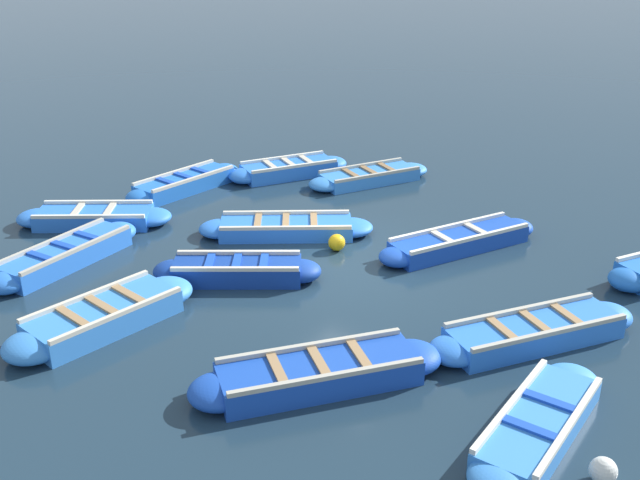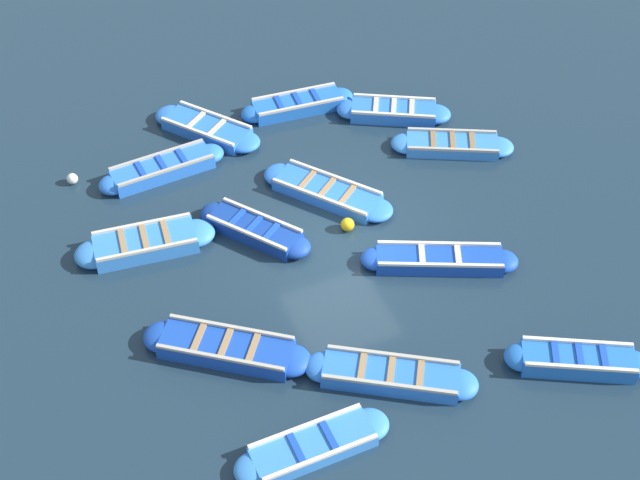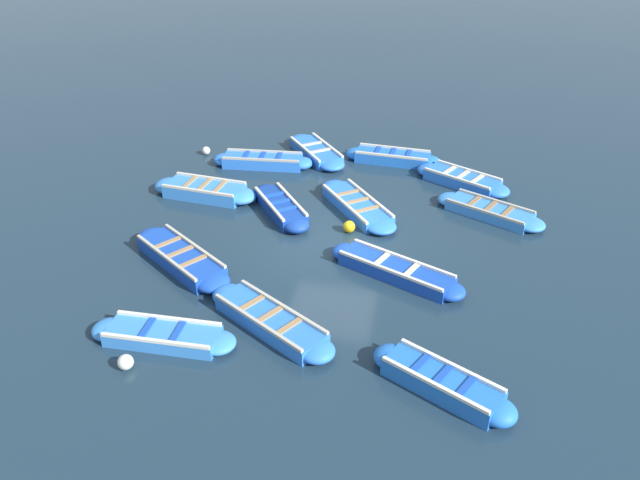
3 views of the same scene
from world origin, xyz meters
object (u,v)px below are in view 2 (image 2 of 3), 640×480
object	(u,v)px
boat_drifting	(393,112)
boat_bow_out	(255,230)
boat_stern_in	(298,105)
buoy_white_drifting	(72,179)
boat_centre	(452,145)
buoy_yellow_far	(348,225)
boat_tucked	(226,348)
boat_broadside	(439,260)
boat_mid_row	(146,243)
boat_outer_left	(313,446)
boat_far_corner	(207,128)
boat_end_of_row	(578,361)
boat_outer_right	(162,169)
boat_inner_gap	(391,376)
boat_near_quay	(327,192)

from	to	relation	value
boat_drifting	boat_bow_out	xyz separation A→B (m)	(5.28, 2.95, 0.01)
boat_stern_in	buoy_white_drifting	xyz separation A→B (m)	(6.59, 0.60, -0.04)
boat_centre	buoy_yellow_far	bearing A→B (deg)	23.81
boat_tucked	boat_broadside	world-z (taller)	boat_tucked
boat_mid_row	boat_bow_out	bearing A→B (deg)	167.20
boat_outer_left	boat_drifting	size ratio (longest dim) A/B	1.02
buoy_yellow_far	boat_drifting	bearing A→B (deg)	-130.27
boat_tucked	boat_outer_left	xyz separation A→B (m)	(-0.77, 2.95, -0.04)
boat_bow_out	boat_far_corner	bearing A→B (deg)	-92.62
buoy_yellow_far	boat_bow_out	bearing A→B (deg)	-18.38
buoy_yellow_far	boat_end_of_row	bearing A→B (deg)	115.31
boat_outer_right	boat_outer_left	distance (m)	9.27
boat_outer_right	boat_tucked	xyz separation A→B (m)	(0.42, 6.32, 0.00)
boat_mid_row	boat_tucked	size ratio (longest dim) A/B	0.99
boat_tucked	boat_stern_in	bearing A→B (deg)	-122.26
boat_broadside	boat_stern_in	world-z (taller)	boat_stern_in
boat_inner_gap	buoy_yellow_far	world-z (taller)	boat_inner_gap
buoy_yellow_far	boat_tucked	bearing A→B (deg)	31.80
boat_outer_left	buoy_yellow_far	world-z (taller)	boat_outer_left
boat_broadside	boat_inner_gap	bearing A→B (deg)	44.99
boat_inner_gap	buoy_yellow_far	distance (m)	4.65
boat_outer_right	buoy_yellow_far	size ratio (longest dim) A/B	10.16
boat_inner_gap	boat_stern_in	world-z (taller)	boat_stern_in
boat_outer_left	boat_inner_gap	bearing A→B (deg)	-157.17
boat_drifting	boat_broadside	world-z (taller)	boat_drifting
boat_inner_gap	buoy_white_drifting	size ratio (longest dim) A/B	11.96
boat_far_corner	boat_stern_in	distance (m)	2.71
boat_outer_right	boat_outer_left	size ratio (longest dim) A/B	1.06
buoy_white_drifting	boat_centre	bearing A→B (deg)	164.51
boat_outer_right	boat_drifting	size ratio (longest dim) A/B	1.08
boat_tucked	boat_far_corner	world-z (taller)	boat_tucked
boat_stern_in	boat_centre	bearing A→B (deg)	133.76
boat_centre	boat_end_of_row	bearing A→B (deg)	81.02
boat_outer_right	boat_far_corner	distance (m)	2.02
boat_broadside	boat_inner_gap	distance (m)	3.62
boat_outer_right	buoy_white_drifting	bearing A→B (deg)	-14.68
boat_outer_left	boat_centre	bearing A→B (deg)	-134.95
boat_mid_row	boat_far_corner	xyz separation A→B (m)	(-2.77, -3.74, -0.03)
boat_broadside	boat_centre	world-z (taller)	boat_broadside
boat_outer_left	boat_end_of_row	distance (m)	5.97
boat_mid_row	boat_inner_gap	world-z (taller)	boat_mid_row
boat_stern_in	boat_outer_right	bearing A→B (deg)	15.45
boat_broadside	boat_stern_in	distance (m)	7.03
boat_end_of_row	buoy_white_drifting	bearing A→B (deg)	-49.94
boat_drifting	boat_near_quay	distance (m)	3.87
boat_end_of_row	boat_inner_gap	bearing A→B (deg)	-18.12
boat_tucked	boat_bow_out	bearing A→B (deg)	-119.84
boat_end_of_row	buoy_white_drifting	distance (m)	13.32
boat_far_corner	boat_broadside	size ratio (longest dim) A/B	0.87
boat_end_of_row	boat_stern_in	bearing A→B (deg)	-79.59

